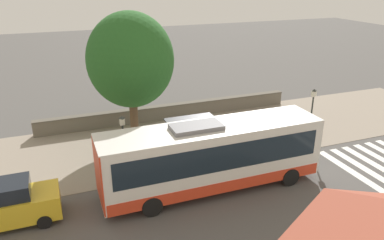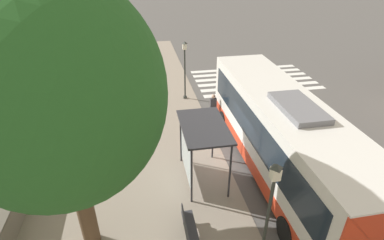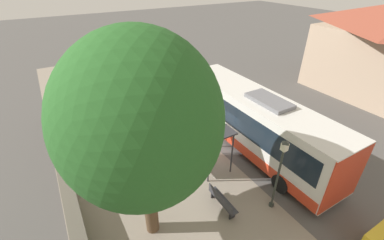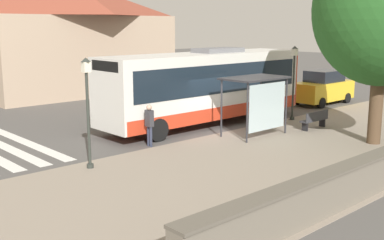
# 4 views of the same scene
# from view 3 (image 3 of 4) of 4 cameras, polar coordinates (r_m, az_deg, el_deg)

# --- Properties ---
(ground_plane) EXTENTS (120.00, 120.00, 0.00)m
(ground_plane) POSITION_cam_3_polar(r_m,az_deg,el_deg) (16.41, 5.27, -6.11)
(ground_plane) COLOR #514F4C
(ground_plane) RESTS_ON ground
(sidewalk_plaza) EXTENTS (9.00, 44.00, 0.02)m
(sidewalk_plaza) POSITION_cam_3_polar(r_m,az_deg,el_deg) (14.77, -9.47, -11.35)
(sidewalk_plaza) COLOR gray
(sidewalk_plaza) RESTS_ON ground
(crosswalk_stripes) EXTENTS (9.00, 5.25, 0.01)m
(crosswalk_stripes) POSITION_cam_3_polar(r_m,az_deg,el_deg) (25.81, 2.17, 8.49)
(crosswalk_stripes) COLOR silver
(crosswalk_stripes) RESTS_ON ground
(stone_wall) EXTENTS (0.60, 20.00, 1.14)m
(stone_wall) POSITION_cam_3_polar(r_m,az_deg,el_deg) (14.02, -25.65, -14.35)
(stone_wall) COLOR #6B6356
(stone_wall) RESTS_ON ground
(bus) EXTENTS (2.76, 11.57, 3.76)m
(bus) POSITION_cam_3_polar(r_m,az_deg,el_deg) (15.75, 13.69, -0.18)
(bus) COLOR silver
(bus) RESTS_ON ground
(bus_shelter) EXTENTS (1.79, 2.98, 2.63)m
(bus_shelter) POSITION_cam_3_polar(r_m,az_deg,el_deg) (13.84, 2.77, -2.74)
(bus_shelter) COLOR #2D2D33
(bus_shelter) RESTS_ON ground
(pedestrian) EXTENTS (0.34, 0.23, 1.74)m
(pedestrian) POSITION_cam_3_polar(r_m,az_deg,el_deg) (18.65, -0.52, 2.68)
(pedestrian) COLOR #2D3347
(pedestrian) RESTS_ON ground
(bench) EXTENTS (0.40, 1.81, 0.88)m
(bench) POSITION_cam_3_polar(r_m,az_deg,el_deg) (12.60, 6.69, -17.35)
(bench) COLOR #333338
(bench) RESTS_ON ground
(street_lamp_near) EXTENTS (0.28, 0.28, 3.84)m
(street_lamp_near) POSITION_cam_3_polar(r_m,az_deg,el_deg) (11.93, 18.84, -10.40)
(street_lamp_near) COLOR #2D332D
(street_lamp_near) RESTS_ON ground
(street_lamp_far) EXTENTS (0.28, 0.28, 3.83)m
(street_lamp_far) POSITION_cam_3_polar(r_m,az_deg,el_deg) (20.50, -7.95, 8.98)
(street_lamp_far) COLOR #2D332D
(street_lamp_far) RESTS_ON ground
(shade_tree) EXTENTS (5.57, 5.57, 8.56)m
(shade_tree) POSITION_cam_3_polar(r_m,az_deg,el_deg) (8.58, -11.44, -0.36)
(shade_tree) COLOR brown
(shade_tree) RESTS_ON ground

